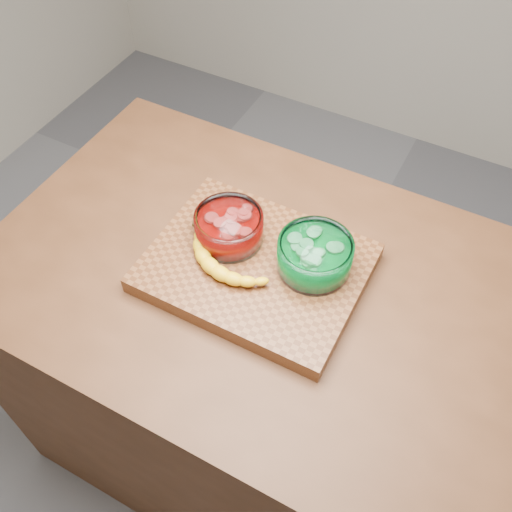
% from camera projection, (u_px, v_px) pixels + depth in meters
% --- Properties ---
extents(ground, '(3.50, 3.50, 0.00)m').
position_uv_depth(ground, '(256.00, 433.00, 1.94)').
color(ground, '#5E5E63').
rests_on(ground, ground).
extents(counter, '(1.20, 0.80, 0.90)m').
position_uv_depth(counter, '(256.00, 371.00, 1.59)').
color(counter, '#512D18').
rests_on(counter, ground).
extents(cutting_board, '(0.45, 0.35, 0.04)m').
position_uv_depth(cutting_board, '(256.00, 268.00, 1.22)').
color(cutting_board, brown).
rests_on(cutting_board, counter).
extents(bowl_red, '(0.15, 0.15, 0.07)m').
position_uv_depth(bowl_red, '(229.00, 228.00, 1.22)').
color(bowl_red, white).
rests_on(bowl_red, cutting_board).
extents(bowl_green, '(0.16, 0.16, 0.07)m').
position_uv_depth(bowl_green, '(315.00, 256.00, 1.17)').
color(bowl_green, white).
rests_on(bowl_green, cutting_board).
extents(banana, '(0.24, 0.15, 0.04)m').
position_uv_depth(banana, '(228.00, 256.00, 1.20)').
color(banana, yellow).
rests_on(banana, cutting_board).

